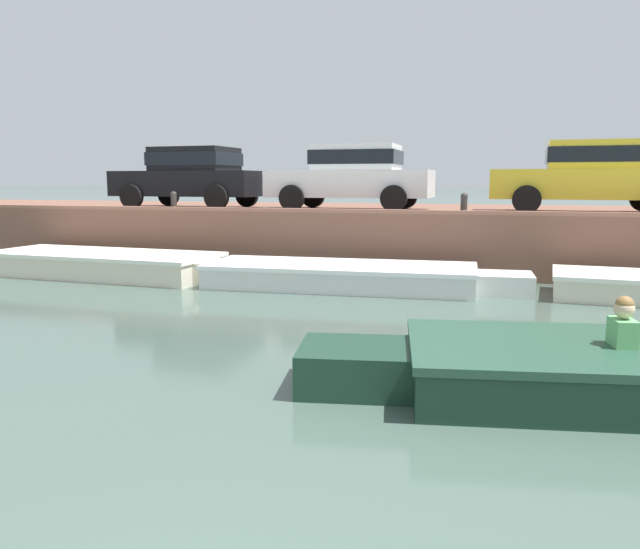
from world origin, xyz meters
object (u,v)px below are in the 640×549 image
boat_moored_west_cream (113,265)px  boat_moored_central_white (353,276)px  car_leftmost_black (192,175)px  mooring_bollard_mid (464,203)px  car_left_inner_white (353,174)px  car_centre_yellow (592,174)px  mooring_bollard_west (174,200)px

boat_moored_west_cream → boat_moored_central_white: boat_moored_west_cream is taller
boat_moored_central_white → car_leftmost_black: bearing=147.7°
boat_moored_central_white → boat_moored_west_cream: bearing=179.7°
mooring_bollard_mid → car_left_inner_white: bearing=152.9°
car_leftmost_black → car_centre_yellow: (9.63, 0.00, 0.00)m
mooring_bollard_mid → mooring_bollard_west: bearing=180.0°
boat_moored_west_cream → car_left_inner_white: bearing=34.3°
mooring_bollard_west → car_left_inner_white: bearing=18.9°
boat_moored_west_cream → mooring_bollard_mid: 7.68m
boat_moored_west_cream → car_left_inner_white: size_ratio=1.59×
boat_moored_central_white → car_left_inner_white: (-0.74, 3.18, 1.99)m
car_centre_yellow → mooring_bollard_west: (-9.42, -1.39, -0.61)m
car_leftmost_black → mooring_bollard_west: 1.53m
boat_moored_west_cream → mooring_bollard_mid: size_ratio=14.01×
car_leftmost_black → car_centre_yellow: 9.63m
boat_moored_west_cream → car_centre_yellow: (9.99, 3.16, 1.96)m
car_leftmost_black → car_centre_yellow: same height
boat_moored_central_white → mooring_bollard_west: 5.32m
boat_moored_west_cream → car_left_inner_white: car_left_inner_white is taller
boat_moored_west_cream → car_centre_yellow: size_ratio=1.50×
car_leftmost_black → car_left_inner_white: same height
boat_moored_west_cream → mooring_bollard_west: size_ratio=14.01×
boat_moored_central_white → car_leftmost_black: car_leftmost_black is taller
boat_moored_west_cream → mooring_bollard_west: mooring_bollard_west is taller
boat_moored_west_cream → car_centre_yellow: 10.66m
mooring_bollard_west → car_centre_yellow: bearing=8.4°
mooring_bollard_west → car_leftmost_black: bearing=98.6°
boat_moored_central_white → car_leftmost_black: (-5.02, 3.18, 1.99)m
car_leftmost_black → mooring_bollard_west: bearing=-81.4°
boat_moored_west_cream → car_leftmost_black: (0.35, 3.16, 1.96)m
boat_moored_west_cream → car_leftmost_black: car_leftmost_black is taller
mooring_bollard_west → mooring_bollard_mid: size_ratio=1.00×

